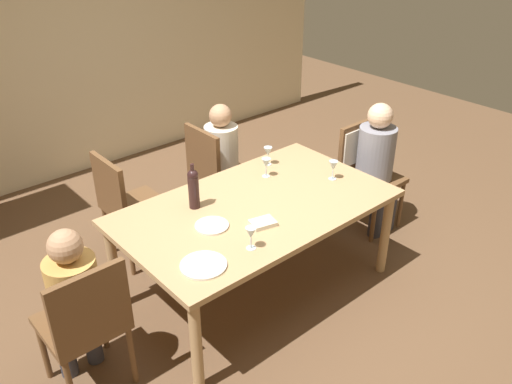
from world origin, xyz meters
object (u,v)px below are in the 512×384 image
Objects in this scene: dinner_plate_guest_left at (212,226)px; chair_left_end at (86,320)px; wine_bottle_tall_green at (194,188)px; wine_glass_near_right at (333,166)px; person_woman_host at (378,159)px; dining_table at (256,213)px; handbag at (177,227)px; chair_far_left at (126,202)px; wine_glass_centre at (268,152)px; chair_far_right at (214,169)px; dinner_plate_host at (203,265)px; wine_glass_near_left at (251,234)px; wine_glass_far at (266,164)px; person_man_guest at (224,154)px; chair_right_end at (363,160)px; person_man_bearded at (74,297)px.

chair_left_end is at bearing -176.02° from dinner_plate_guest_left.
wine_bottle_tall_green is 2.20× the size of wine_glass_near_right.
person_woman_host is 1.70m from wine_bottle_tall_green.
dining_table is 6.78× the size of handbag.
chair_far_left is 6.17× the size of wine_glass_centre.
dinner_plate_host is (-1.03, -1.26, 0.20)m from chair_far_right.
wine_glass_near_left is 0.53× the size of handbag.
dinner_plate_guest_left is at bearing -158.36° from wine_glass_far.
wine_bottle_tall_green is 0.69m from dinner_plate_host.
person_man_guest reaches higher than chair_far_left.
chair_right_end is 1.28m from chair_far_right.
chair_far_left is at bearing 96.50° from wine_glass_near_left.
wine_glass_centre is (-0.85, 0.29, 0.24)m from chair_right_end.
dinner_plate_host is 0.98× the size of handbag.
person_man_bearded reaches higher than dinner_plate_guest_left.
chair_left_end is (-1.33, -0.09, -0.12)m from dining_table.
chair_far_left is 0.80× the size of person_woman_host.
chair_far_right is 3.35× the size of dinner_plate_host.
wine_glass_near_left is (0.96, -0.40, 0.20)m from person_man_bearded.
chair_right_end is at bearing 18.44° from wine_glass_near_right.
person_man_guest is at bearing 102.59° from wine_glass_near_right.
person_man_guest is 1.29m from dinner_plate_guest_left.
handbag is at bearing -34.45° from person_woman_host.
chair_right_end is at bearing -90.00° from person_woman_host.
chair_far_left reaches higher than dining_table.
chair_far_right is at bearing 89.57° from wine_glass_far.
chair_far_left is at bearing 118.72° from dining_table.
chair_far_left is (-0.51, 0.94, -0.12)m from dining_table.
chair_far_left reaches higher than handbag.
person_man_bearded is 1.86m from wine_glass_centre.
chair_far_right is 1.64m from dinner_plate_host.
chair_left_end is 2.06m from person_man_guest.
chair_left_end is 1.00× the size of chair_far_right.
person_woman_host is at bearing -34.45° from handbag.
chair_far_right is 0.59m from handbag.
chair_right_end is 1.78m from wine_glass_near_left.
wine_glass_centre is at bearing -27.26° from person_woman_host.
handbag is at bearing -90.00° from person_man_guest.
dining_table is 0.71m from wine_glass_near_right.
person_woman_host is at bearing -1.12° from dining_table.
wine_glass_centre is (0.48, 0.41, 0.18)m from dining_table.
person_man_bearded is at bearing -62.86° from person_man_guest.
wine_bottle_tall_green is 1.17× the size of handbag.
person_man_guest is (0.45, 0.94, -0.02)m from dining_table.
chair_right_end reaches higher than dining_table.
person_woman_host is 0.97m from wine_glass_centre.
dining_table is 1.34m from chair_right_end.
person_man_guest reaches higher than dinner_plate_guest_left.
wine_glass_far is (1.66, 0.24, 0.20)m from person_man_bearded.
chair_right_end reaches higher than wine_glass_far.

